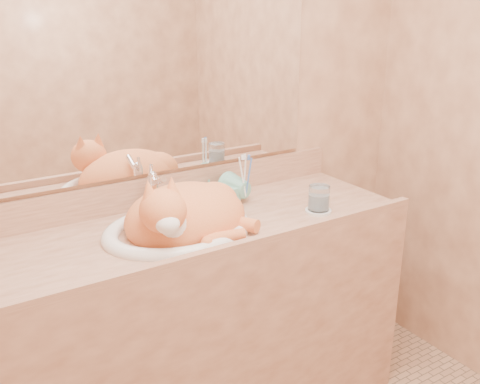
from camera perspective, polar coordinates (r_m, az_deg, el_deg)
wall_back at (r=2.06m, az=-8.66°, el=9.35°), size 2.40×0.02×2.50m
vanity_counter at (r=2.13m, az=-4.41°, el=-14.12°), size 1.60×0.55×0.85m
mirror at (r=2.03m, az=-8.72°, el=13.20°), size 1.30×0.02×0.80m
sink_basin at (r=1.85m, az=-6.71°, el=-1.93°), size 0.62×0.56×0.16m
faucet at (r=2.02m, az=-9.22°, el=0.05°), size 0.06×0.13×0.18m
cat at (r=1.85m, az=-5.95°, el=-2.21°), size 0.47×0.39×0.24m
soap_dispenser at (r=2.07m, az=-0.68°, el=0.47°), size 0.08×0.08×0.16m
toothbrush_cup at (r=2.11m, az=0.62°, el=0.05°), size 0.14×0.14×0.11m
toothbrushes at (r=2.09m, az=0.63°, el=1.86°), size 0.03×0.03×0.21m
saucer at (r=2.07m, az=8.35°, el=-2.00°), size 0.10×0.10×0.01m
water_glass at (r=2.05m, az=8.42°, el=-0.64°), size 0.08×0.08×0.09m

